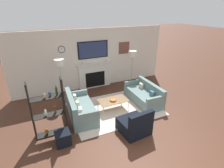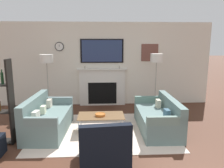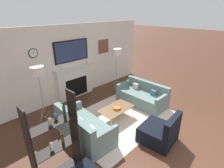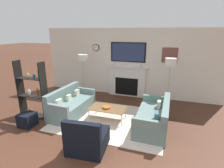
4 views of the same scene
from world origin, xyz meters
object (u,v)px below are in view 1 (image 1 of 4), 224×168
shelf_unit (49,110)px  couch_right (144,95)px  decorative_bowl (113,100)px  floor_lamp_left (59,63)px  coffee_table (113,101)px  ottoman (63,138)px  armchair (135,125)px  floor_lamp_right (132,54)px  couch_left (80,110)px

shelf_unit → couch_right: bearing=7.7°
decorative_bowl → floor_lamp_left: floor_lamp_left is taller
coffee_table → decorative_bowl: 0.07m
couch_right → ottoman: bearing=-162.7°
armchair → shelf_unit: bearing=156.9°
floor_lamp_right → shelf_unit: (-3.94, -2.03, -0.76)m
decorative_bowl → couch_left: bearing=178.2°
coffee_table → couch_right: bearing=-0.1°
floor_lamp_right → ottoman: (-3.71, -2.60, -1.38)m
couch_right → floor_lamp_right: size_ratio=1.01×
decorative_bowl → floor_lamp_right: bearing=42.9°
armchair → floor_lamp_right: 3.67m
couch_right → decorative_bowl: bearing=-178.5°
couch_right → armchair: armchair is taller
floor_lamp_left → couch_right: bearing=-27.8°
decorative_bowl → ottoman: 2.27m
couch_right → floor_lamp_left: (-2.92, 1.54, 1.29)m
couch_left → armchair: bearing=-48.9°
decorative_bowl → shelf_unit: bearing=-168.6°
coffee_table → floor_lamp_left: floor_lamp_left is taller
coffee_table → shelf_unit: 2.36m
couch_left → floor_lamp_right: floor_lamp_right is taller
decorative_bowl → coffee_table: bearing=64.1°
floor_lamp_right → ottoman: floor_lamp_right is taller
floor_lamp_right → decorative_bowl: bearing=-137.1°
decorative_bowl → shelf_unit: shelf_unit is taller
coffee_table → floor_lamp_right: bearing=42.5°
armchair → ottoman: bearing=168.7°
ottoman → couch_right: bearing=17.3°
decorative_bowl → floor_lamp_left: (-1.54, 1.57, 1.15)m
decorative_bowl → couch_right: bearing=1.5°
floor_lamp_right → couch_left: bearing=-152.3°
coffee_table → floor_lamp_left: (-1.55, 1.53, 1.21)m
couch_right → armchair: bearing=-132.1°
couch_right → coffee_table: size_ratio=1.63×
couch_right → couch_left: bearing=179.9°
couch_left → floor_lamp_right: bearing=27.7°
couch_right → decorative_bowl: couch_right is taller
couch_left → couch_right: couch_left is taller
couch_right → ottoman: couch_right is taller
couch_left → couch_right: size_ratio=0.98×
ottoman → shelf_unit: bearing=112.3°
decorative_bowl → ottoman: bearing=-153.1°
shelf_unit → floor_lamp_right: bearing=27.2°
floor_lamp_left → shelf_unit: (-0.71, -2.03, -0.75)m
decorative_bowl → floor_lamp_left: bearing=134.3°
coffee_table → floor_lamp_right: floor_lamp_right is taller
couch_left → armchair: (1.28, -1.47, -0.03)m
armchair → decorative_bowl: bearing=92.2°
decorative_bowl → floor_lamp_left: size_ratio=0.14×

